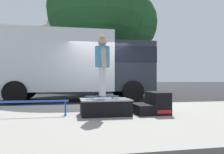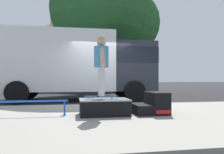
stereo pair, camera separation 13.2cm
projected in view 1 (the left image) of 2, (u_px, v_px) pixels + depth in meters
name	position (u px, v px, depth m)	size (l,w,h in m)	color
ground_plane	(104.00, 106.00, 7.97)	(140.00, 140.00, 0.00)	black
sidewalk_slab	(125.00, 118.00, 5.02)	(50.00, 5.00, 0.12)	gray
skate_box	(105.00, 106.00, 5.13)	(1.15, 0.79, 0.38)	black
kicker_ramp	(153.00, 105.00, 5.36)	(0.78, 0.81, 0.52)	black
grind_rail	(31.00, 104.00, 4.94)	(1.67, 0.28, 0.36)	blue
skateboard	(102.00, 97.00, 5.12)	(0.80, 0.28, 0.07)	navy
skater_kid	(102.00, 60.00, 5.13)	(0.34, 0.73, 1.42)	silver
box_truck	(77.00, 63.00, 9.97)	(6.91, 2.63, 3.05)	white
street_tree_main	(104.00, 12.00, 13.91)	(7.01, 6.37, 8.61)	brown
house_behind	(94.00, 49.00, 23.27)	(9.54, 8.23, 8.40)	silver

